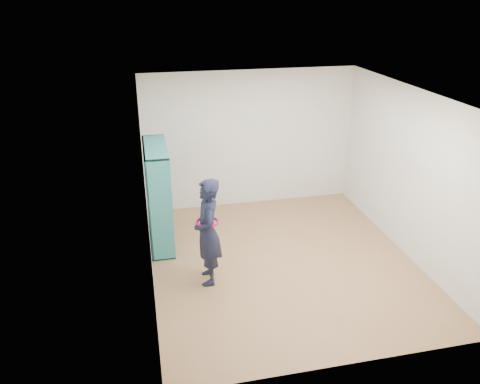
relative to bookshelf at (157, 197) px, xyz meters
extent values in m
plane|color=#986B45|center=(1.84, -1.05, -0.82)|extent=(4.50, 4.50, 0.00)
plane|color=white|center=(1.84, -1.05, 1.78)|extent=(4.50, 4.50, 0.00)
cube|color=silver|center=(-0.16, -1.05, 0.48)|extent=(0.02, 4.50, 2.60)
cube|color=silver|center=(3.84, -1.05, 0.48)|extent=(0.02, 4.50, 2.60)
cube|color=silver|center=(1.84, 1.20, 0.48)|extent=(4.00, 0.02, 2.60)
cube|color=silver|center=(1.84, -3.30, 0.48)|extent=(4.00, 0.02, 2.60)
cube|color=teal|center=(0.03, -0.61, 0.02)|extent=(0.37, 0.03, 1.68)
cube|color=teal|center=(0.03, 0.62, 0.02)|extent=(0.37, 0.03, 1.68)
cube|color=teal|center=(0.03, 0.01, -0.80)|extent=(0.37, 1.26, 0.03)
cube|color=teal|center=(0.03, 0.01, 0.85)|extent=(0.37, 1.26, 0.03)
cube|color=teal|center=(-0.14, 0.01, 0.02)|extent=(0.03, 1.26, 1.68)
cube|color=teal|center=(0.03, -0.19, 0.02)|extent=(0.34, 0.03, 1.63)
cube|color=teal|center=(0.03, 0.21, 0.02)|extent=(0.34, 0.03, 1.63)
cube|color=teal|center=(0.03, 0.01, -0.38)|extent=(0.34, 1.21, 0.03)
cube|color=teal|center=(0.03, 0.01, 0.02)|extent=(0.34, 1.21, 0.03)
cube|color=teal|center=(0.03, 0.01, 0.43)|extent=(0.34, 1.21, 0.03)
cube|color=beige|center=(0.05, -0.40, -0.75)|extent=(0.23, 0.15, 0.06)
cube|color=black|center=(0.06, -0.46, -0.25)|extent=(0.19, 0.17, 0.25)
cube|color=maroon|center=(0.06, -0.46, 0.15)|extent=(0.19, 0.17, 0.23)
cube|color=silver|center=(0.05, -0.40, 0.49)|extent=(0.23, 0.15, 0.09)
cube|color=navy|center=(0.06, -0.05, -0.64)|extent=(0.19, 0.17, 0.28)
cube|color=brown|center=(0.06, -0.05, -0.26)|extent=(0.19, 0.17, 0.22)
cube|color=#BFB28C|center=(0.05, 0.00, 0.06)|extent=(0.23, 0.15, 0.06)
cube|color=#26594C|center=(0.06, -0.05, 0.58)|extent=(0.19, 0.17, 0.27)
cube|color=beige|center=(0.06, 0.35, -0.66)|extent=(0.19, 0.17, 0.25)
cube|color=black|center=(0.05, 0.40, -0.34)|extent=(0.23, 0.15, 0.06)
cube|color=maroon|center=(0.06, 0.35, 0.17)|extent=(0.19, 0.17, 0.27)
cube|color=silver|center=(0.06, 0.35, 0.55)|extent=(0.19, 0.17, 0.22)
imported|color=black|center=(0.64, -1.30, -0.02)|extent=(0.41, 0.60, 1.58)
torus|color=#A30C51|center=(0.64, -1.30, 0.14)|extent=(0.34, 0.34, 0.04)
cube|color=silver|center=(0.50, -1.20, 0.08)|extent=(0.02, 0.10, 0.12)
cube|color=black|center=(0.50, -1.20, 0.08)|extent=(0.02, 0.10, 0.12)
camera|label=1|loc=(-0.16, -7.02, 3.13)|focal=35.00mm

